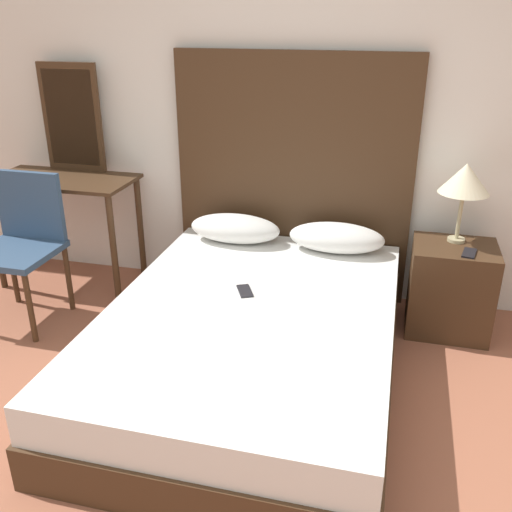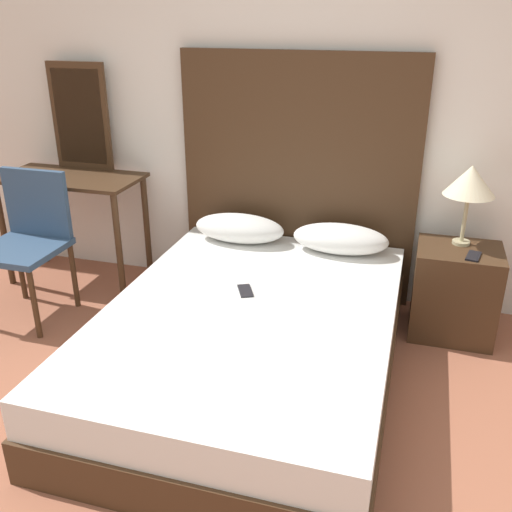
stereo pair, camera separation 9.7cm
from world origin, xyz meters
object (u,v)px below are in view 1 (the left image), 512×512
object	(u,v)px
table_lamp	(465,180)
phone_on_nightstand	(469,253)
nightstand	(450,289)
bed	(251,342)
phone_on_bed	(245,291)
vanity_desk	(64,197)
chair	(22,238)

from	to	relation	value
table_lamp	phone_on_nightstand	size ratio (longest dim) A/B	3.01
nightstand	phone_on_nightstand	bearing A→B (deg)	-58.76
bed	nightstand	xyz separation A→B (m)	(1.07, 0.78, 0.07)
bed	phone_on_bed	world-z (taller)	phone_on_bed
phone_on_bed	vanity_desk	world-z (taller)	vanity_desk
phone_on_bed	phone_on_nightstand	size ratio (longest dim) A/B	1.03
vanity_desk	nightstand	bearing A→B (deg)	-0.64
bed	nightstand	size ratio (longest dim) A/B	3.74
phone_on_nightstand	phone_on_bed	bearing A→B (deg)	-156.92
nightstand	chair	distance (m)	2.70
nightstand	table_lamp	bearing A→B (deg)	89.49
bed	phone_on_bed	distance (m)	0.28
bed	phone_on_nightstand	world-z (taller)	phone_on_nightstand
phone_on_bed	vanity_desk	bearing A→B (deg)	156.50
nightstand	vanity_desk	world-z (taller)	vanity_desk
chair	nightstand	bearing A→B (deg)	10.18
phone_on_nightstand	chair	distance (m)	2.74
chair	phone_on_nightstand	bearing A→B (deg)	7.81
vanity_desk	phone_on_nightstand	bearing A→B (deg)	-2.83
vanity_desk	bed	bearing A→B (deg)	-27.33
phone_on_nightstand	chair	bearing A→B (deg)	-172.19
vanity_desk	chair	world-z (taller)	chair
bed	vanity_desk	xyz separation A→B (m)	(-1.57, 0.81, 0.45)
bed	phone_on_bed	size ratio (longest dim) A/B	12.85
phone_on_bed	phone_on_nightstand	bearing A→B (deg)	23.08
bed	table_lamp	world-z (taller)	table_lamp
nightstand	vanity_desk	distance (m)	2.66
nightstand	bed	bearing A→B (deg)	-143.75
vanity_desk	chair	xyz separation A→B (m)	(-0.01, -0.51, -0.11)
nightstand	chair	bearing A→B (deg)	-169.82
phone_on_bed	chair	world-z (taller)	chair
phone_on_nightstand	chair	world-z (taller)	chair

